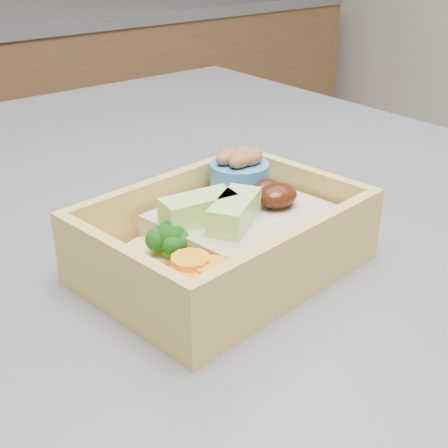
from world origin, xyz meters
TOP-DOWN VIEW (x-y plane):
  - bento_box at (0.20, -0.24)m, footprint 0.21×0.16m

SIDE VIEW (x-z plane):
  - bento_box at x=0.20m, z-range 0.91..0.98m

